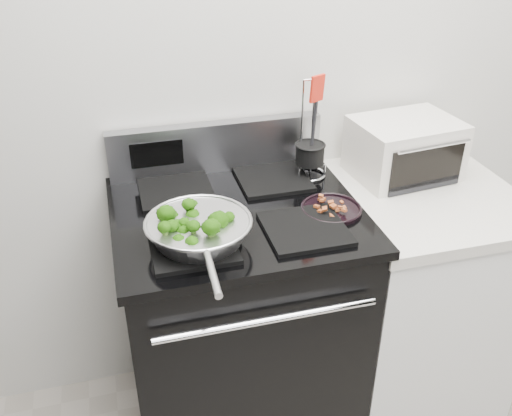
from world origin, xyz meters
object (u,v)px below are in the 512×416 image
object	(u,v)px
gas_range	(239,321)
bacon_plate	(331,206)
toaster_oven	(404,148)
utensil_holder	(310,159)
skillet	(199,229)

from	to	relation	value
gas_range	bacon_plate	distance (m)	0.57
bacon_plate	toaster_oven	xyz separation A→B (m)	(0.37, 0.23, 0.06)
bacon_plate	utensil_holder	size ratio (longest dim) A/B	0.53
gas_range	utensil_holder	distance (m)	0.63
gas_range	toaster_oven	size ratio (longest dim) A/B	2.92
skillet	bacon_plate	bearing A→B (deg)	12.03
gas_range	skillet	size ratio (longest dim) A/B	2.29
bacon_plate	utensil_holder	world-z (taller)	utensil_holder
skillet	utensil_holder	xyz separation A→B (m)	(0.45, 0.33, 0.02)
skillet	toaster_oven	size ratio (longest dim) A/B	1.27
skillet	toaster_oven	world-z (taller)	toaster_oven
gas_range	toaster_oven	xyz separation A→B (m)	(0.66, 0.15, 0.54)
toaster_oven	utensil_holder	bearing A→B (deg)	170.33
skillet	toaster_oven	xyz separation A→B (m)	(0.81, 0.31, 0.02)
bacon_plate	toaster_oven	world-z (taller)	toaster_oven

